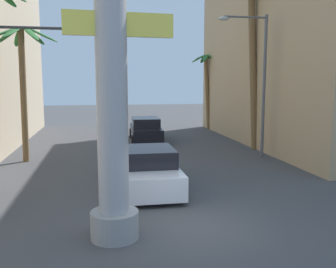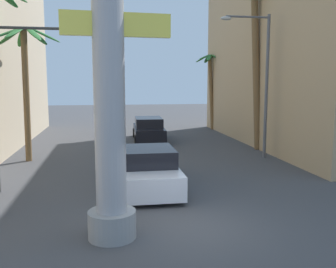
{
  "view_description": "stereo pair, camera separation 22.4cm",
  "coord_description": "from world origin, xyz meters",
  "px_view_note": "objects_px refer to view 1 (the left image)",
  "views": [
    {
      "loc": [
        -2.33,
        -9.55,
        3.93
      ],
      "look_at": [
        0.0,
        3.22,
        2.11
      ],
      "focal_mm": 40.0,
      "sensor_mm": 36.0,
      "label": 1
    },
    {
      "loc": [
        -2.11,
        -9.59,
        3.93
      ],
      "look_at": [
        0.0,
        3.22,
        2.11
      ],
      "focal_mm": 40.0,
      "sensor_mm": 36.0,
      "label": 2
    }
  ],
  "objects_px": {
    "street_lamp": "(257,73)",
    "car_far": "(146,130)",
    "traffic_light_mast": "(38,76)",
    "palm_tree_mid_right": "(253,56)",
    "car_lead": "(147,169)",
    "neon_sign_pole": "(111,51)",
    "palm_tree_far_right": "(207,79)",
    "palm_tree_mid_left": "(23,68)"
  },
  "relations": [
    {
      "from": "neon_sign_pole",
      "to": "palm_tree_mid_right",
      "type": "relative_size",
      "value": 1.09
    },
    {
      "from": "neon_sign_pole",
      "to": "palm_tree_far_right",
      "type": "xyz_separation_m",
      "value": [
        8.42,
        20.84,
        -0.48
      ]
    },
    {
      "from": "street_lamp",
      "to": "palm_tree_mid_right",
      "type": "relative_size",
      "value": 0.77
    },
    {
      "from": "street_lamp",
      "to": "car_far",
      "type": "bearing_deg",
      "value": 127.25
    },
    {
      "from": "neon_sign_pole",
      "to": "palm_tree_mid_left",
      "type": "bearing_deg",
      "value": 111.33
    },
    {
      "from": "palm_tree_mid_left",
      "to": "traffic_light_mast",
      "type": "bearing_deg",
      "value": -74.36
    },
    {
      "from": "neon_sign_pole",
      "to": "palm_tree_mid_left",
      "type": "distance_m",
      "value": 10.71
    },
    {
      "from": "neon_sign_pole",
      "to": "street_lamp",
      "type": "height_order",
      "value": "neon_sign_pole"
    },
    {
      "from": "car_lead",
      "to": "palm_tree_mid_right",
      "type": "relative_size",
      "value": 0.54
    },
    {
      "from": "traffic_light_mast",
      "to": "palm_tree_mid_right",
      "type": "bearing_deg",
      "value": 32.26
    },
    {
      "from": "street_lamp",
      "to": "palm_tree_far_right",
      "type": "relative_size",
      "value": 1.17
    },
    {
      "from": "street_lamp",
      "to": "car_lead",
      "type": "bearing_deg",
      "value": -143.48
    },
    {
      "from": "palm_tree_mid_left",
      "to": "palm_tree_far_right",
      "type": "bearing_deg",
      "value": 41.42
    },
    {
      "from": "street_lamp",
      "to": "palm_tree_mid_left",
      "type": "xyz_separation_m",
      "value": [
        -11.52,
        0.98,
        0.2
      ]
    },
    {
      "from": "car_far",
      "to": "street_lamp",
      "type": "bearing_deg",
      "value": -52.75
    },
    {
      "from": "car_lead",
      "to": "car_far",
      "type": "height_order",
      "value": "same"
    },
    {
      "from": "traffic_light_mast",
      "to": "palm_tree_far_right",
      "type": "bearing_deg",
      "value": 56.26
    },
    {
      "from": "car_far",
      "to": "palm_tree_mid_left",
      "type": "distance_m",
      "value": 9.41
    },
    {
      "from": "neon_sign_pole",
      "to": "car_lead",
      "type": "bearing_deg",
      "value": 72.7
    },
    {
      "from": "neon_sign_pole",
      "to": "palm_tree_far_right",
      "type": "bearing_deg",
      "value": 67.99
    },
    {
      "from": "traffic_light_mast",
      "to": "car_far",
      "type": "relative_size",
      "value": 1.23
    },
    {
      "from": "traffic_light_mast",
      "to": "palm_tree_mid_right",
      "type": "height_order",
      "value": "palm_tree_mid_right"
    },
    {
      "from": "palm_tree_far_right",
      "to": "car_lead",
      "type": "bearing_deg",
      "value": -113.21
    },
    {
      "from": "street_lamp",
      "to": "palm_tree_mid_left",
      "type": "height_order",
      "value": "street_lamp"
    },
    {
      "from": "traffic_light_mast",
      "to": "car_far",
      "type": "height_order",
      "value": "traffic_light_mast"
    },
    {
      "from": "palm_tree_far_right",
      "to": "palm_tree_mid_right",
      "type": "bearing_deg",
      "value": -90.04
    },
    {
      "from": "street_lamp",
      "to": "car_far",
      "type": "relative_size",
      "value": 1.52
    },
    {
      "from": "street_lamp",
      "to": "palm_tree_far_right",
      "type": "distance_m",
      "value": 11.87
    },
    {
      "from": "car_far",
      "to": "palm_tree_far_right",
      "type": "bearing_deg",
      "value": 42.82
    },
    {
      "from": "street_lamp",
      "to": "neon_sign_pole",
      "type": "bearing_deg",
      "value": -130.28
    },
    {
      "from": "neon_sign_pole",
      "to": "traffic_light_mast",
      "type": "distance_m",
      "value": 5.24
    },
    {
      "from": "car_lead",
      "to": "palm_tree_mid_right",
      "type": "bearing_deg",
      "value": 45.19
    },
    {
      "from": "palm_tree_mid_left",
      "to": "car_lead",
      "type": "bearing_deg",
      "value": -46.96
    },
    {
      "from": "car_far",
      "to": "palm_tree_mid_right",
      "type": "height_order",
      "value": "palm_tree_mid_right"
    },
    {
      "from": "car_lead",
      "to": "street_lamp",
      "type": "bearing_deg",
      "value": 36.52
    },
    {
      "from": "car_lead",
      "to": "car_far",
      "type": "bearing_deg",
      "value": 83.28
    },
    {
      "from": "car_lead",
      "to": "palm_tree_far_right",
      "type": "xyz_separation_m",
      "value": [
        7.07,
        16.49,
        3.47
      ]
    },
    {
      "from": "traffic_light_mast",
      "to": "palm_tree_far_right",
      "type": "distance_m",
      "value": 19.49
    },
    {
      "from": "palm_tree_far_right",
      "to": "palm_tree_mid_right",
      "type": "xyz_separation_m",
      "value": [
        -0.01,
        -9.38,
        1.21
      ]
    },
    {
      "from": "street_lamp",
      "to": "traffic_light_mast",
      "type": "xyz_separation_m",
      "value": [
        -10.02,
        -4.36,
        -0.26
      ]
    },
    {
      "from": "neon_sign_pole",
      "to": "palm_tree_mid_left",
      "type": "height_order",
      "value": "neon_sign_pole"
    },
    {
      "from": "traffic_light_mast",
      "to": "palm_tree_far_right",
      "type": "relative_size",
      "value": 0.95
    }
  ]
}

